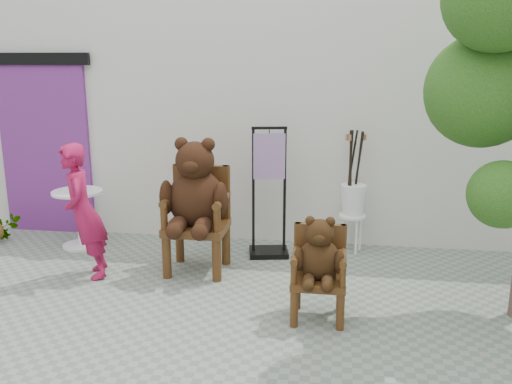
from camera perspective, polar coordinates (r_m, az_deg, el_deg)
ground_plane at (r=4.58m, az=-1.99°, el=-15.63°), size 60.00×60.00×0.00m
back_wall at (r=7.09m, az=2.49°, el=7.76°), size 9.00×1.00×3.00m
doorway at (r=7.57m, az=-21.28°, el=4.66°), size 1.40×0.11×2.33m
chair_big at (r=5.77m, az=-6.33°, el=-0.64°), size 0.72×0.77×1.46m
chair_small at (r=4.78m, az=6.66°, el=-7.17°), size 0.47×0.51×0.95m
person at (r=5.87m, az=-17.69°, el=-2.03°), size 0.53×0.61×1.42m
cafe_table at (r=6.93m, az=-18.16°, el=-2.01°), size 0.60×0.60×0.70m
display_stand at (r=6.26m, az=1.37°, el=-1.59°), size 0.51×0.43×1.51m
stool_bucket at (r=6.47m, az=10.16°, el=-0.76°), size 0.32×0.32×1.45m
potted_plant at (r=7.52m, az=-25.37°, el=-3.31°), size 0.45×0.41×0.41m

